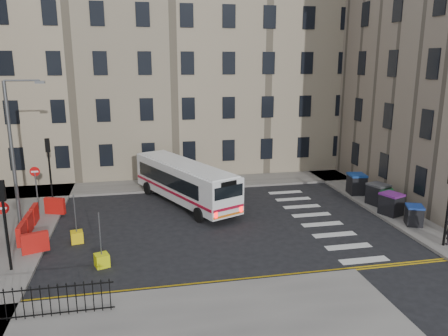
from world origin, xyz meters
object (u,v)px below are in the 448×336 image
object	(u,v)px
wheelie_bin_b	(391,204)
wheelie_bin_e	(356,184)
bollard_yellow	(77,237)
bollard_chevron	(102,260)
wheelie_bin_c	(385,197)
wheelie_bin_d	(378,194)
streetlamp	(12,151)
bus	(185,181)
wheelie_bin_a	(414,215)

from	to	relation	value
wheelie_bin_b	wheelie_bin_e	world-z (taller)	wheelie_bin_e
bollard_yellow	bollard_chevron	xyz separation A→B (m)	(1.45, -3.08, 0.00)
wheelie_bin_c	wheelie_bin_e	xyz separation A→B (m)	(-0.45, 2.84, 0.12)
wheelie_bin_b	wheelie_bin_d	xyz separation A→B (m)	(0.25, 1.92, 0.02)
streetlamp	wheelie_bin_c	bearing A→B (deg)	-3.51
bollard_yellow	bollard_chevron	size ratio (longest dim) A/B	1.00
bus	wheelie_bin_c	size ratio (longest dim) A/B	7.67
wheelie_bin_c	wheelie_bin_d	world-z (taller)	wheelie_bin_d
wheelie_bin_b	bollard_yellow	bearing A→B (deg)	159.89
wheelie_bin_c	bollard_yellow	distance (m)	18.65
wheelie_bin_e	bollard_yellow	world-z (taller)	wheelie_bin_e
wheelie_bin_e	bollard_chevron	bearing A→B (deg)	-148.02
wheelie_bin_a	wheelie_bin_b	bearing A→B (deg)	122.51
wheelie_bin_c	bollard_chevron	distance (m)	17.79
wheelie_bin_a	bollard_yellow	bearing A→B (deg)	-161.97
wheelie_bin_a	wheelie_bin_e	world-z (taller)	wheelie_bin_e
wheelie_bin_c	bollard_yellow	bearing A→B (deg)	-156.67
wheelie_bin_a	bollard_yellow	size ratio (longest dim) A/B	2.15
wheelie_bin_b	bollard_chevron	xyz separation A→B (m)	(-16.63, -3.31, -0.52)
streetlamp	wheelie_bin_c	size ratio (longest dim) A/B	6.36
wheelie_bin_c	bollard_chevron	size ratio (longest dim) A/B	2.13
wheelie_bin_d	bollard_chevron	size ratio (longest dim) A/B	2.51
wheelie_bin_d	bollard_yellow	distance (m)	18.46
wheelie_bin_d	wheelie_bin_a	bearing A→B (deg)	-107.31
bus	bollard_yellow	size ratio (longest dim) A/B	16.34
bollard_yellow	bollard_chevron	bearing A→B (deg)	-64.79
wheelie_bin_e	bollard_yellow	xyz separation A→B (m)	(-18.11, -4.59, -0.56)
wheelie_bin_a	wheelie_bin_b	distance (m)	1.83
bus	wheelie_bin_c	distance (m)	12.87
wheelie_bin_a	wheelie_bin_c	xyz separation A→B (m)	(0.19, 3.31, 0.01)
wheelie_bin_e	bollard_chevron	distance (m)	18.35
streetlamp	wheelie_bin_d	size ratio (longest dim) A/B	5.41
wheelie_bin_d	bus	bearing A→B (deg)	147.41
bus	bollard_yellow	distance (m)	8.24
bollard_yellow	streetlamp	bearing A→B (deg)	138.22
wheelie_bin_b	bus	bearing A→B (deg)	136.14
bollard_yellow	bollard_chevron	distance (m)	3.40
streetlamp	bollard_yellow	xyz separation A→B (m)	(3.47, -3.10, -4.04)
wheelie_bin_d	wheelie_bin_e	bearing A→B (deg)	76.74
wheelie_bin_d	wheelie_bin_e	distance (m)	2.44
bus	wheelie_bin_a	world-z (taller)	bus
wheelie_bin_b	wheelie_bin_c	world-z (taller)	wheelie_bin_b
bus	bollard_yellow	xyz separation A→B (m)	(-6.21, -5.27, -1.24)
streetlamp	wheelie_bin_d	distance (m)	22.09
wheelie_bin_b	wheelie_bin_c	size ratio (longest dim) A/B	1.16
wheelie_bin_b	wheelie_bin_e	size ratio (longest dim) A/B	1.06
wheelie_bin_a	bollard_yellow	xyz separation A→B (m)	(-18.38, 1.56, -0.42)
streetlamp	wheelie_bin_a	bearing A→B (deg)	-12.05
bus	bollard_yellow	world-z (taller)	bus
streetlamp	bollard_yellow	world-z (taller)	streetlamp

